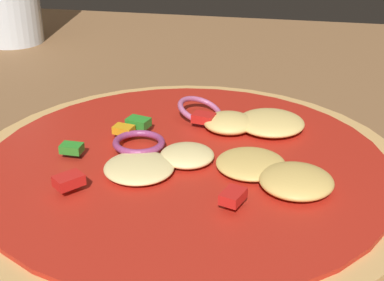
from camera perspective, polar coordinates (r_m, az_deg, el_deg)
The scene contains 2 objects.
dining_table at distance 0.41m, azimuth -2.52°, elevation -4.95°, with size 1.40×0.89×0.04m.
pizza at distance 0.38m, azimuth -0.20°, elevation -2.83°, with size 0.30×0.30×0.03m.
Camera 1 is at (0.08, -0.34, 0.23)m, focal length 52.59 mm.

